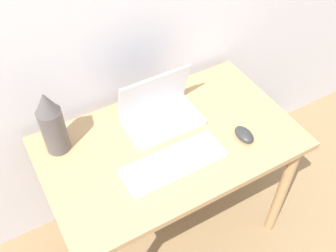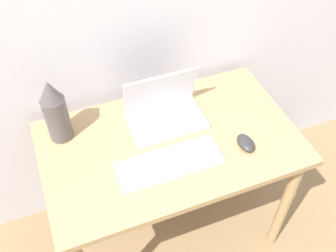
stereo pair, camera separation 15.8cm
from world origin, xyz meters
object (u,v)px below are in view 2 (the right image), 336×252
object	(u,v)px
laptop	(164,110)
mouse	(246,143)
keyboard	(170,163)
vase	(55,111)

from	to	relation	value
laptop	mouse	world-z (taller)	laptop
laptop	mouse	distance (m)	0.38
keyboard	vase	distance (m)	0.50
keyboard	mouse	xyz separation A→B (m)	(0.33, -0.02, 0.01)
vase	mouse	bearing A→B (deg)	-25.52
mouse	keyboard	bearing A→B (deg)	175.81
keyboard	vase	xyz separation A→B (m)	(-0.37, 0.31, 0.14)
mouse	vase	xyz separation A→B (m)	(-0.70, 0.33, 0.13)
laptop	vase	world-z (taller)	vase
laptop	keyboard	size ratio (longest dim) A/B	0.78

